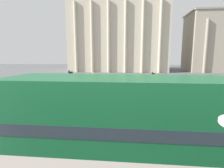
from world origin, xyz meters
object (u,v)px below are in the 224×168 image
pedestrian_white (93,76)px  pedestrian_blue (148,85)px  plaza_building_left (118,33)px  pedestrian_grey (101,88)px  traffic_light_mid (153,81)px  double_decker_bus (142,126)px  pedestrian_yellow (36,102)px  traffic_light_near (70,87)px  car_maroon (76,94)px

pedestrian_white → pedestrian_blue: (10.08, -9.59, -0.11)m
plaza_building_left → pedestrian_grey: bearing=-89.9°
plaza_building_left → traffic_light_mid: size_ratio=10.02×
traffic_light_mid → pedestrian_grey: bearing=168.0°
double_decker_bus → plaza_building_left: 54.75m
double_decker_bus → plaza_building_left: plaza_building_left is taller
traffic_light_mid → pedestrian_grey: (-6.51, 1.38, -1.15)m
plaza_building_left → pedestrian_yellow: (-4.72, -45.44, -11.71)m
double_decker_bus → traffic_light_mid: bearing=73.7°
pedestrian_blue → pedestrian_grey: bearing=-179.6°
plaza_building_left → traffic_light_near: (-1.07, -46.47, -10.07)m
pedestrian_blue → pedestrian_yellow: bearing=-161.2°
plaza_building_left → pedestrian_grey: (0.04, -37.69, -11.69)m
double_decker_bus → pedestrian_white: size_ratio=5.77×
traffic_light_mid → pedestrian_white: (-10.15, 14.08, -1.06)m
pedestrian_blue → plaza_building_left: bearing=75.3°
double_decker_bus → car_maroon: 14.85m
traffic_light_mid → pedestrian_yellow: size_ratio=1.95×
pedestrian_yellow → pedestrian_blue: bearing=-157.3°
plaza_building_left → pedestrian_yellow: 47.17m
plaza_building_left → car_maroon: size_ratio=7.66×
plaza_building_left → car_maroon: bearing=-93.5°
car_maroon → pedestrian_blue: size_ratio=2.54×
pedestrian_blue → traffic_light_near: bearing=-147.7°
pedestrian_white → pedestrian_grey: bearing=62.4°
car_maroon → pedestrian_grey: size_ratio=2.49×
traffic_light_mid → pedestrian_blue: size_ratio=1.95×
pedestrian_grey → double_decker_bus: bearing=-70.1°
traffic_light_mid → traffic_light_near: bearing=-135.8°
pedestrian_grey → traffic_light_near: bearing=-92.1°
plaza_building_left → pedestrian_white: size_ratio=17.69×
traffic_light_near → pedestrian_blue: 14.18m
double_decker_bus → pedestrian_blue: bearing=76.0°
traffic_light_mid → pedestrian_blue: bearing=90.9°
pedestrian_yellow → pedestrian_grey: size_ratio=0.98×
pedestrian_blue → pedestrian_white: bearing=111.1°
car_maroon → pedestrian_white: (-1.10, 15.51, 0.36)m
pedestrian_yellow → pedestrian_grey: bearing=-142.9°
pedestrian_yellow → pedestrian_blue: size_ratio=1.00×
traffic_light_mid → car_maroon: bearing=-171.0°
traffic_light_mid → pedestrian_grey: 6.76m
pedestrian_grey → pedestrian_blue: bearing=30.9°
car_maroon → traffic_light_near: bearing=58.9°
plaza_building_left → traffic_light_mid: (6.55, -39.07, -10.54)m
pedestrian_grey → pedestrian_blue: size_ratio=1.02×
traffic_light_mid → pedestrian_white: 17.39m
car_maroon → pedestrian_blue: 10.76m
traffic_light_near → double_decker_bus: bearing=-53.3°
double_decker_bus → traffic_light_mid: (2.29, 14.54, -0.30)m
plaza_building_left → pedestrian_yellow: plaza_building_left is taller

